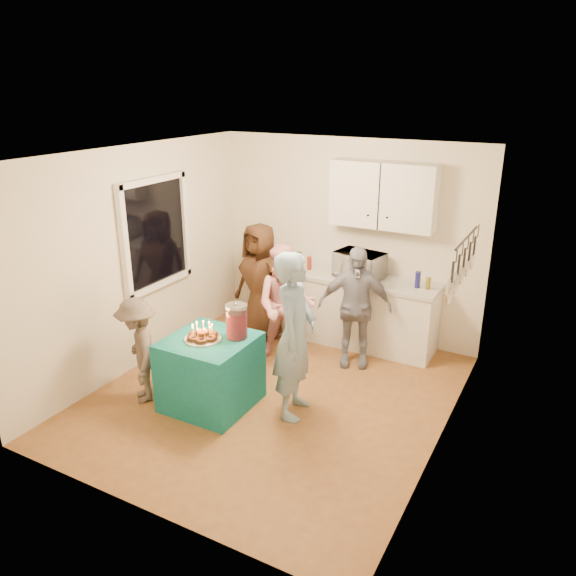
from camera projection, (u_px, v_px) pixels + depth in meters
The scene contains 19 objects.
floor at pixel (273, 396), 6.15m from camera, with size 4.00×4.00×0.00m, color brown.
ceiling at pixel (270, 154), 5.25m from camera, with size 4.00×4.00×0.00m, color white.
back_wall at pixel (348, 239), 7.35m from camera, with size 3.60×3.60×0.00m, color silver.
left_wall at pixel (137, 260), 6.50m from camera, with size 4.00×4.00×0.00m, color silver.
right_wall at pixel (450, 318), 4.90m from camera, with size 4.00×4.00×0.00m, color silver.
window_night at pixel (155, 233), 6.65m from camera, with size 0.04×1.00×1.20m, color black.
counter at pixel (351, 311), 7.31m from camera, with size 2.20×0.58×0.86m, color white.
countertop at pixel (352, 278), 7.16m from camera, with size 2.24×0.62×0.05m, color beige.
upper_cabinet at pixel (383, 195), 6.78m from camera, with size 1.30×0.30×0.80m, color white.
pot_rack at pixel (462, 262), 5.41m from camera, with size 0.12×1.00×0.60m, color black.
microwave at pixel (359, 265), 7.05m from camera, with size 0.59×0.40×0.33m, color white.
party_table at pixel (211, 372), 5.88m from camera, with size 0.85×0.85×0.76m, color #106969.
donut_cake at pixel (202, 331), 5.70m from camera, with size 0.38×0.38×0.18m, color #381C0C, non-canonical shape.
punch_jar at pixel (236, 322), 5.73m from camera, with size 0.22×0.22×0.34m, color red.
man_birthday at pixel (295, 336), 5.56m from camera, with size 0.63×0.42×1.73m, color #7C9AB5.
woman_back_left at pixel (260, 282), 7.33m from camera, with size 0.76×0.50×1.56m, color #573118.
woman_back_center at pixel (286, 306), 6.64m from camera, with size 0.72×0.56×1.49m, color #C7687C.
woman_back_right at pixel (355, 307), 6.62m from camera, with size 0.87×0.36×1.48m, color #0F1533.
child_near_left at pixel (139, 350), 5.91m from camera, with size 0.75×0.43×1.16m, color #4F443F.
Camera 1 is at (2.69, -4.64, 3.23)m, focal length 35.00 mm.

